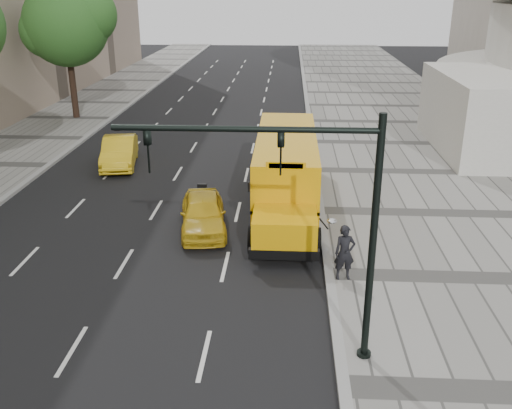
# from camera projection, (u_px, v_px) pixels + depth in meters

# --- Properties ---
(ground) EXTENTS (140.00, 140.00, 0.00)m
(ground) POSITION_uv_depth(u_px,v_px,m) (179.00, 210.00, 24.22)
(ground) COLOR black
(ground) RESTS_ON ground
(sidewalk_museum) EXTENTS (12.00, 140.00, 0.15)m
(sidewalk_museum) POSITION_uv_depth(u_px,v_px,m) (467.00, 215.00, 23.55)
(sidewalk_museum) COLOR gray
(sidewalk_museum) RESTS_ON ground
(curb_museum) EXTENTS (0.30, 140.00, 0.15)m
(curb_museum) POSITION_uv_depth(u_px,v_px,m) (321.00, 212.00, 23.87)
(curb_museum) COLOR gray
(curb_museum) RESTS_ON ground
(tree_c) EXTENTS (6.37, 5.66, 9.32)m
(tree_c) POSITION_uv_depth(u_px,v_px,m) (67.00, 23.00, 38.18)
(tree_c) COLOR black
(tree_c) RESTS_ON ground
(school_bus) EXTENTS (2.96, 11.56, 3.19)m
(school_bus) POSITION_uv_depth(u_px,v_px,m) (286.00, 166.00, 24.29)
(school_bus) COLOR #DF9B07
(school_bus) RESTS_ON ground
(taxi_near) EXTENTS (2.35, 4.44, 1.44)m
(taxi_near) POSITION_uv_depth(u_px,v_px,m) (203.00, 213.00, 22.02)
(taxi_near) COLOR gold
(taxi_near) RESTS_ON ground
(taxi_far) EXTENTS (2.43, 4.84, 1.52)m
(taxi_far) POSITION_uv_depth(u_px,v_px,m) (119.00, 152.00, 29.92)
(taxi_far) COLOR gold
(taxi_far) RESTS_ON ground
(pedestrian) EXTENTS (0.72, 0.52, 1.82)m
(pedestrian) POSITION_uv_depth(u_px,v_px,m) (345.00, 253.00, 18.02)
(pedestrian) COLOR black
(pedestrian) RESTS_ON sidewalk_museum
(traffic_signal) EXTENTS (6.18, 0.36, 6.40)m
(traffic_signal) POSITION_uv_depth(u_px,v_px,m) (314.00, 211.00, 13.19)
(traffic_signal) COLOR black
(traffic_signal) RESTS_ON ground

